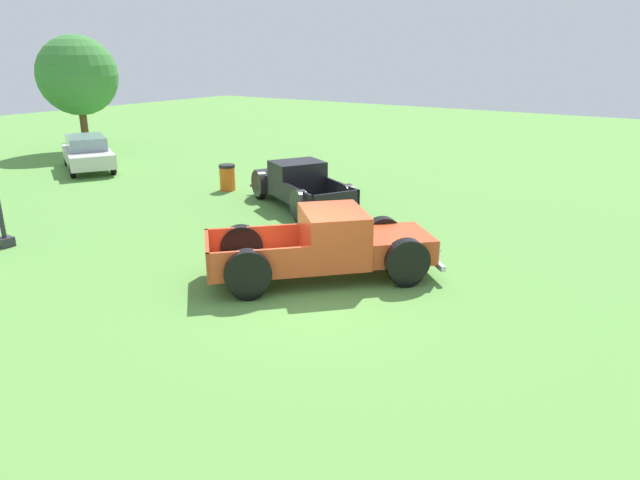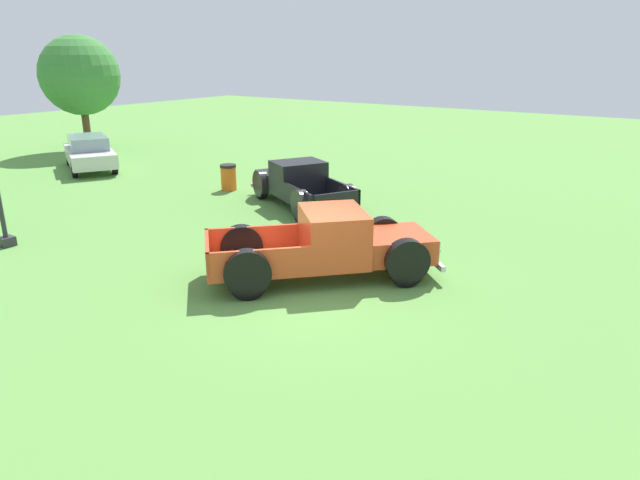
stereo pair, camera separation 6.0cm
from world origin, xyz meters
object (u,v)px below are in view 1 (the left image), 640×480
(pickup_truck_behind_right, at_px, (297,184))
(oak_tree_east, at_px, (78,76))
(pickup_truck_foreground, at_px, (336,245))
(trash_can, at_px, (227,177))
(sedan_distant_a, at_px, (87,152))

(pickup_truck_behind_right, xyz_separation_m, oak_tree_east, (2.50, 15.18, 3.02))
(pickup_truck_foreground, xyz_separation_m, trash_can, (4.86, 7.86, -0.27))
(trash_can, height_order, oak_tree_east, oak_tree_east)
(oak_tree_east, bearing_deg, pickup_truck_behind_right, -99.37)
(pickup_truck_behind_right, distance_m, trash_can, 3.36)
(pickup_truck_foreground, relative_size, sedan_distant_a, 1.07)
(pickup_truck_foreground, distance_m, sedan_distant_a, 16.04)
(pickup_truck_foreground, height_order, oak_tree_east, oak_tree_east)
(sedan_distant_a, distance_m, trash_can, 7.62)
(pickup_truck_foreground, distance_m, trash_can, 9.24)
(pickup_truck_behind_right, distance_m, oak_tree_east, 15.68)
(pickup_truck_foreground, height_order, sedan_distant_a, pickup_truck_foreground)
(trash_can, bearing_deg, pickup_truck_foreground, -121.72)
(pickup_truck_foreground, bearing_deg, trash_can, 58.28)
(pickup_truck_foreground, height_order, pickup_truck_behind_right, pickup_truck_foreground)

